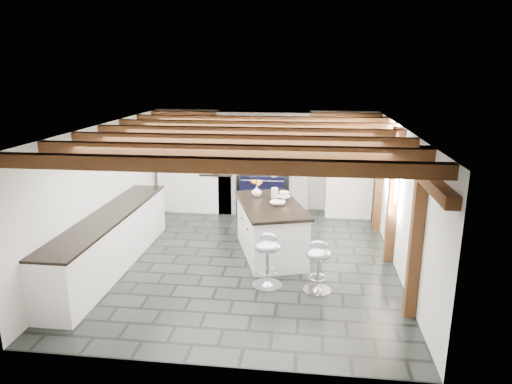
# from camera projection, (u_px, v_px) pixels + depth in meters

# --- Properties ---
(ground) EXTENTS (6.00, 6.00, 0.00)m
(ground) POSITION_uv_depth(u_px,v_px,m) (248.00, 258.00, 7.97)
(ground) COLOR black
(ground) RESTS_ON ground
(room_shell) EXTENTS (6.00, 6.03, 6.00)m
(room_shell) POSITION_uv_depth(u_px,v_px,m) (227.00, 179.00, 9.11)
(room_shell) COLOR silver
(room_shell) RESTS_ON ground
(range_cooker) EXTENTS (1.00, 0.63, 0.99)m
(range_cooker) POSITION_uv_depth(u_px,v_px,m) (264.00, 193.00, 10.41)
(range_cooker) COLOR black
(range_cooker) RESTS_ON ground
(kitchen_island) EXTENTS (1.51, 2.11, 1.25)m
(kitchen_island) POSITION_uv_depth(u_px,v_px,m) (270.00, 228.00, 8.05)
(kitchen_island) COLOR white
(kitchen_island) RESTS_ON ground
(bar_stool_near) EXTENTS (0.41, 0.41, 0.77)m
(bar_stool_near) POSITION_uv_depth(u_px,v_px,m) (318.00, 261.00, 6.68)
(bar_stool_near) COLOR silver
(bar_stool_near) RESTS_ON ground
(bar_stool_far) EXTENTS (0.50, 0.50, 0.83)m
(bar_stool_far) POSITION_uv_depth(u_px,v_px,m) (268.00, 254.00, 6.83)
(bar_stool_far) COLOR silver
(bar_stool_far) RESTS_ON ground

